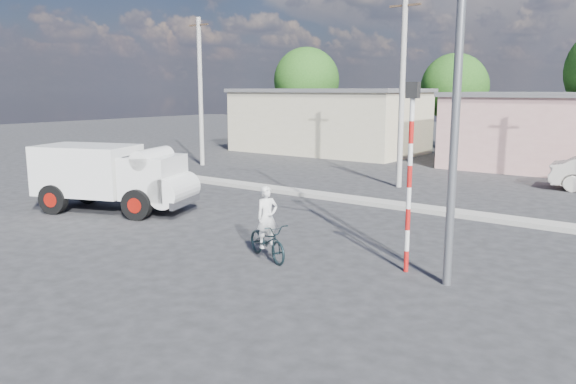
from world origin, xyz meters
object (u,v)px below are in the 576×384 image
Objects in this scene: bicycle at (267,241)px; streetlight at (451,51)px; truck at (114,175)px; cyclist at (267,229)px; traffic_pole at (410,161)px.

streetlight reaches higher than bicycle.
streetlight is at bearing -21.91° from truck.
bicycle is at bearing -168.44° from streetlight.
streetlight is at bearing -54.12° from bicycle.
truck is 0.65× the size of streetlight.
cyclist reaches higher than bicycle.
traffic_pole is 2.56m from streetlight.
truck is at bearing 105.35° from bicycle.
streetlight is (4.16, 0.85, 4.19)m from cyclist.
streetlight is at bearing -54.12° from cyclist.
traffic_pole reaches higher than truck.
bicycle is 0.30m from cyclist.
cyclist is (0.00, 0.00, 0.30)m from bicycle.
truck is 11.04m from traffic_pole.
streetlight is (4.16, 0.85, 4.49)m from bicycle.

